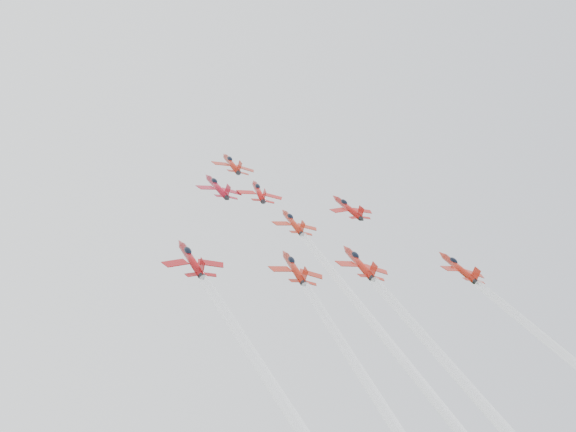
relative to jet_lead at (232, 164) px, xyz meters
name	(u,v)px	position (x,y,z in m)	size (l,w,h in m)	color
jet_lead	(232,164)	(0.00, 0.00, 0.00)	(10.12, 12.70, 8.94)	#A71F0F
jet_row2_left	(217,187)	(-8.07, -13.70, -9.20)	(9.94, 12.47, 8.77)	maroon
jet_row2_center	(258,191)	(0.73, -13.93, -9.36)	(9.67, 12.13, 8.54)	#B21211
jet_row2_right	(348,207)	(19.64, -17.33, -11.64)	(9.80, 12.30, 8.66)	#A5130F
jet_center	(403,347)	(2.45, -63.56, -42.75)	(9.13, 83.11, 56.34)	#AA2210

